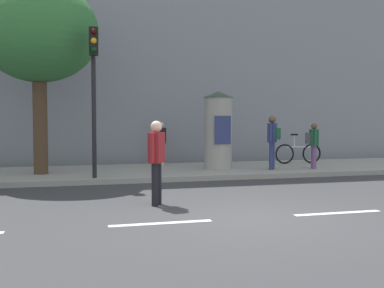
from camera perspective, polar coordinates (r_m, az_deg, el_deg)
name	(u,v)px	position (r m, az deg, el deg)	size (l,w,h in m)	color
ground_plane	(254,218)	(8.65, 7.57, -8.93)	(80.00, 80.00, 0.00)	#38383A
sidewalk_curb	(172,171)	(15.27, -2.46, -3.35)	(36.00, 4.00, 0.15)	#9E9B93
lane_markings	(254,218)	(8.65, 7.57, -8.90)	(25.80, 0.16, 0.01)	silver
building_backdrop	(146,27)	(20.45, -5.58, 13.95)	(36.00, 5.00, 11.27)	gray
traffic_light	(94,77)	(13.13, -11.88, 7.97)	(0.24, 0.45, 4.10)	black
poster_column	(218,130)	(15.30, 3.21, 1.76)	(1.00, 1.00, 2.53)	#9E9B93
street_tree	(39,33)	(14.79, -18.18, 12.73)	(3.48, 3.48, 5.67)	#4C3826
pedestrian_with_bag	(156,156)	(9.70, -4.35, -1.44)	(0.41, 0.52, 1.75)	black
pedestrian_in_light_jacket	(161,140)	(16.65, -3.79, 0.51)	(0.29, 0.62, 1.52)	silver
pedestrian_with_backpack	(313,142)	(15.86, 14.54, 0.28)	(0.48, 0.58, 1.50)	#724C84
pedestrian_in_red_top	(273,137)	(15.31, 9.80, 0.83)	(0.53, 0.56, 1.74)	navy
bicycle_leaning	(298,153)	(17.48, 12.81, -1.07)	(1.77, 0.17, 1.09)	black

